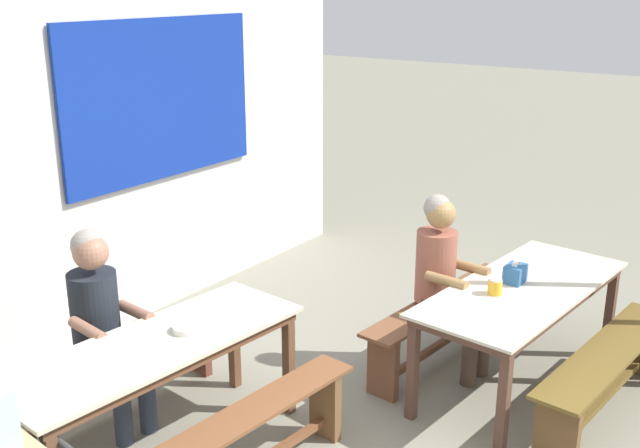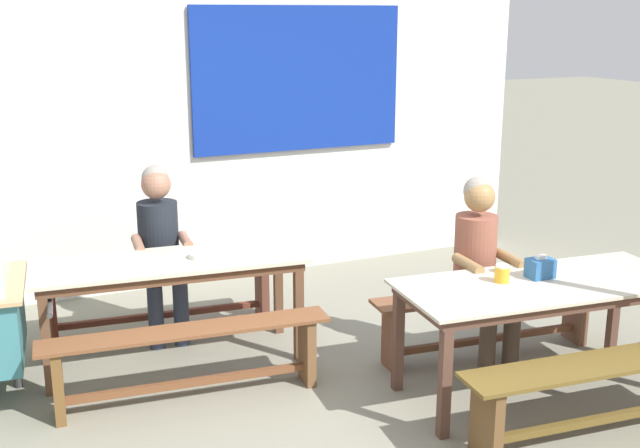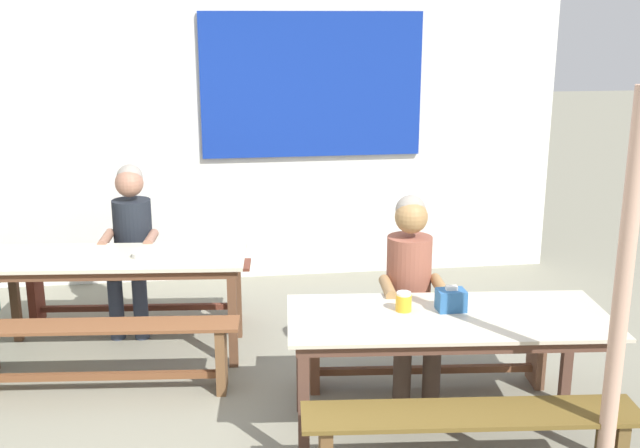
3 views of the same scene
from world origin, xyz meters
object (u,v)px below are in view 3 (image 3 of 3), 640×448
Objects in this scene: tissue_box at (451,300)px; person_center_facing at (131,236)px; bench_far_back at (136,284)px; person_right_near_table at (411,285)px; dining_table_far at (117,266)px; soup_bowl at (145,254)px; bench_near_back at (427,341)px; wooden_support_post at (620,313)px; dining_table_near at (448,327)px; condiment_jar at (404,302)px; bench_near_front at (470,441)px; bench_far_front at (100,349)px.

person_center_facing is at bearing 136.69° from tissue_box.
person_right_near_table is (1.84, -1.47, 0.41)m from bench_far_back.
soup_bowl is (0.20, -0.05, 0.09)m from dining_table_far.
bench_far_back is 2.42m from bench_near_back.
wooden_support_post reaches higher than tissue_box.
dining_table_near is 2.71m from person_center_facing.
condiment_jar is 0.05× the size of wooden_support_post.
dining_table_near is 16.85× the size of condiment_jar.
bench_near_front is 0.97m from wooden_support_post.
dining_table_near is (1.97, -1.39, 0.01)m from dining_table_far.
bench_far_back is 2.57m from condiment_jar.
wooden_support_post is at bearing -70.48° from bench_near_back.
wooden_support_post reaches higher than bench_far_back.
soup_bowl is at bearing -75.28° from person_center_facing.
person_center_facing is at bearing 104.72° from soup_bowl.
dining_table_near reaches higher than bench_near_back.
dining_table_near is 0.54m from person_right_near_table.
tissue_box reaches higher than bench_far_back.
wooden_support_post reaches higher than bench_near_front.
condiment_jar reaches higher than soup_bowl.
bench_far_back is at bearing 84.60° from bench_far_front.
person_center_facing is at bearing -91.91° from bench_far_back.
dining_table_near is 0.70m from bench_near_front.
bench_far_back and bench_far_front have the same top height.
bench_near_back is 1.34× the size of person_right_near_table.
tissue_box is 2.20m from soup_bowl.
bench_far_front is at bearing 158.62° from dining_table_near.
bench_near_back is 0.83× the size of wooden_support_post.
person_center_facing is (-1.92, 1.92, 0.07)m from dining_table_near.
bench_near_front is 0.84m from tissue_box.
condiment_jar is 1.22m from wooden_support_post.
wooden_support_post is (0.55, -0.80, 0.37)m from dining_table_near.
condiment_jar is at bearing -36.52° from dining_table_far.
bench_far_front is (-0.11, -1.20, -0.01)m from bench_far_back.
soup_bowl is (-1.53, 1.24, -0.04)m from condiment_jar.
person_center_facing is at bearing 132.94° from condiment_jar.
dining_table_near is 0.70m from bench_near_back.
dining_table_far and dining_table_near have the same top height.
person_right_near_table is at bearing -24.55° from dining_table_far.
soup_bowl is at bearing -77.18° from bench_far_back.
person_center_facing is at bearing 142.96° from person_right_near_table.
tissue_box is (-0.02, -0.52, 0.49)m from bench_near_back.
bench_far_front is at bearing 172.28° from person_right_near_table.
person_right_near_table reaches higher than tissue_box.
bench_far_front is 0.87× the size of wooden_support_post.
bench_far_back is 2.39m from person_right_near_table.
person_right_near_table is 7.30× the size of soup_bowl.
dining_table_far is at bearing 143.48° from condiment_jar.
person_center_facing is (-0.00, -0.08, 0.42)m from bench_far_back.
bench_near_back is at bearing 84.64° from dining_table_near.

